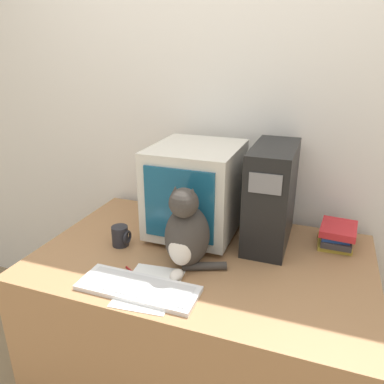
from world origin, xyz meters
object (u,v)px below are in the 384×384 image
keyboard (138,288)px  mug (121,236)px  book_stack (337,235)px  computer_tower (271,195)px  cat (187,233)px  crt_monitor (196,190)px  pen (136,275)px

keyboard → mug: 0.37m
book_stack → computer_tower: bearing=-168.7°
cat → book_stack: cat is taller
crt_monitor → pen: size_ratio=3.24×
pen → crt_monitor: bearing=77.9°
book_stack → pen: book_stack is taller
crt_monitor → cat: bearing=-77.5°
keyboard → book_stack: size_ratio=2.33×
crt_monitor → cat: (0.07, -0.30, -0.08)m
computer_tower → mug: bearing=-155.9°
keyboard → cat: (0.11, 0.23, 0.14)m
computer_tower → keyboard: size_ratio=0.99×
computer_tower → cat: size_ratio=1.28×
crt_monitor → keyboard: (-0.04, -0.53, -0.22)m
keyboard → cat: bearing=64.1°
crt_monitor → keyboard: 0.57m
keyboard → crt_monitor: bearing=85.3°
crt_monitor → cat: size_ratio=1.23×
crt_monitor → keyboard: crt_monitor is taller
keyboard → mug: size_ratio=4.91×
pen → mug: bearing=132.1°
pen → cat: bearing=42.3°
computer_tower → keyboard: bearing=-125.0°
book_stack → crt_monitor: bearing=-171.5°
keyboard → book_stack: (0.70, 0.63, 0.04)m
pen → book_stack: bearing=36.1°
pen → mug: (-0.18, 0.20, 0.04)m
computer_tower → keyboard: 0.73m
keyboard → computer_tower: bearing=55.0°
computer_tower → book_stack: 0.36m
pen → keyboard: bearing=-56.1°
cat → book_stack: size_ratio=1.80×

